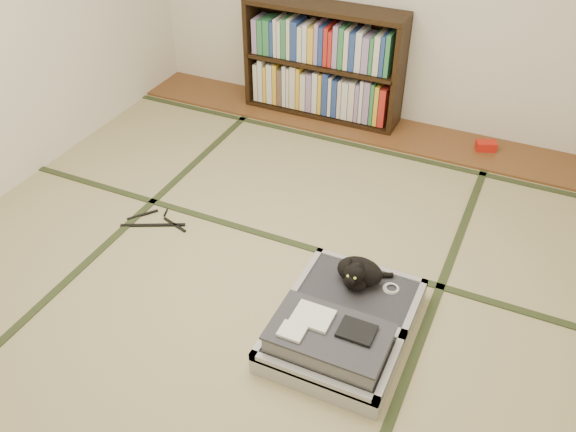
% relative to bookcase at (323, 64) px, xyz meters
% --- Properties ---
extents(floor, '(4.50, 4.50, 0.00)m').
position_rel_bookcase_xyz_m(floor, '(0.43, -2.07, -0.45)').
color(floor, tan).
rests_on(floor, ground).
extents(wood_strip, '(4.00, 0.50, 0.02)m').
position_rel_bookcase_xyz_m(wood_strip, '(0.43, -0.07, -0.44)').
color(wood_strip, brown).
rests_on(wood_strip, ground).
extents(red_item, '(0.17, 0.14, 0.07)m').
position_rel_bookcase_xyz_m(red_item, '(1.39, -0.04, -0.40)').
color(red_item, red).
rests_on(red_item, wood_strip).
extents(room_shell, '(4.50, 4.50, 4.50)m').
position_rel_bookcase_xyz_m(room_shell, '(0.43, -2.07, 1.01)').
color(room_shell, white).
rests_on(room_shell, ground).
extents(tatami_borders, '(4.00, 4.50, 0.01)m').
position_rel_bookcase_xyz_m(tatami_borders, '(0.43, -1.58, -0.45)').
color(tatami_borders, '#2D381E').
rests_on(tatami_borders, ground).
extents(bookcase, '(1.30, 0.30, 0.92)m').
position_rel_bookcase_xyz_m(bookcase, '(0.00, 0.00, 0.00)').
color(bookcase, black).
rests_on(bookcase, wood_strip).
extents(suitcase, '(0.66, 0.88, 0.26)m').
position_rel_bookcase_xyz_m(suitcase, '(1.04, -2.28, -0.36)').
color(suitcase, '#A9A8AD').
rests_on(suitcase, floor).
extents(cat, '(0.29, 0.30, 0.24)m').
position_rel_bookcase_xyz_m(cat, '(1.03, -1.98, -0.24)').
color(cat, black).
rests_on(cat, suitcase).
extents(cable_coil, '(0.09, 0.09, 0.02)m').
position_rel_bookcase_xyz_m(cable_coil, '(1.20, -1.94, -0.31)').
color(cable_coil, white).
rests_on(cable_coil, suitcase).
extents(hanger, '(0.43, 0.29, 0.01)m').
position_rel_bookcase_xyz_m(hanger, '(-0.41, -1.86, -0.44)').
color(hanger, black).
rests_on(hanger, floor).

